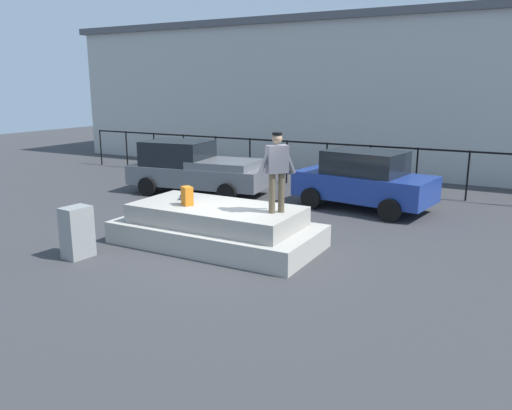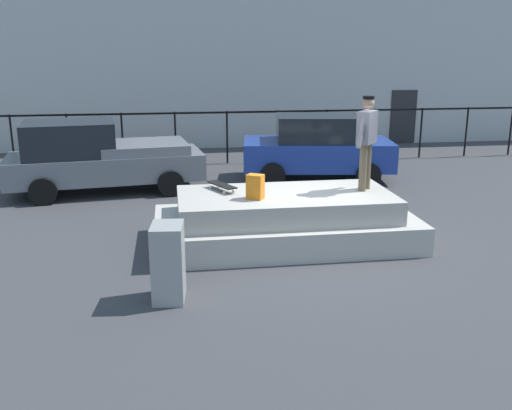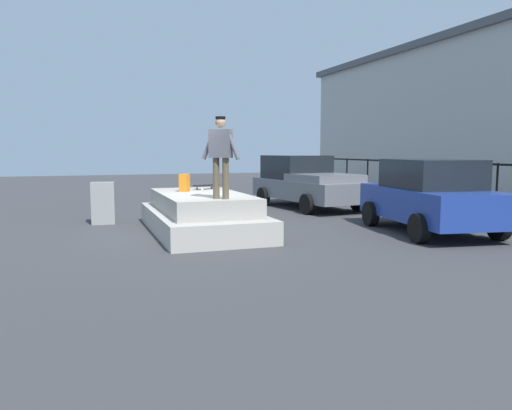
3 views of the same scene
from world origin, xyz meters
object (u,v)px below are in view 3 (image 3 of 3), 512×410
object	(u,v)px
backpack	(184,183)
car_blue_sedan_mid	(430,196)
skateboard	(207,185)
utility_box	(103,203)
car_grey_pickup_near	(306,182)
skateboarder	(221,151)

from	to	relation	value
backpack	car_blue_sedan_mid	bearing A→B (deg)	96.34
skateboard	utility_box	world-z (taller)	utility_box
car_grey_pickup_near	skateboarder	bearing A→B (deg)	-40.04
utility_box	car_blue_sedan_mid	bearing A→B (deg)	66.65
skateboarder	skateboard	bearing A→B (deg)	172.81
car_grey_pickup_near	utility_box	xyz separation A→B (m)	(1.68, -6.75, -0.33)
skateboarder	backpack	xyz separation A→B (m)	(-2.12, -0.36, -0.79)
skateboarder	car_blue_sedan_mid	bearing A→B (deg)	85.29
utility_box	car_grey_pickup_near	bearing A→B (deg)	109.68
backpack	car_blue_sedan_mid	xyz separation A→B (m)	(2.53, 5.42, -0.27)
skateboard	backpack	size ratio (longest dim) A/B	1.79
skateboarder	backpack	world-z (taller)	skateboarder
skateboarder	car_grey_pickup_near	world-z (taller)	skateboarder
skateboard	backpack	distance (m)	0.88
car_blue_sedan_mid	skateboard	bearing A→B (deg)	-122.90
car_blue_sedan_mid	utility_box	size ratio (longest dim) A/B	3.79
skateboarder	utility_box	world-z (taller)	skateboarder
backpack	skateboard	bearing A→B (deg)	158.28
skateboard	car_blue_sedan_mid	world-z (taller)	car_blue_sedan_mid
car_blue_sedan_mid	car_grey_pickup_near	bearing A→B (deg)	-174.28
skateboarder	car_blue_sedan_mid	distance (m)	5.19
car_grey_pickup_near	skateboard	bearing A→B (deg)	-57.00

